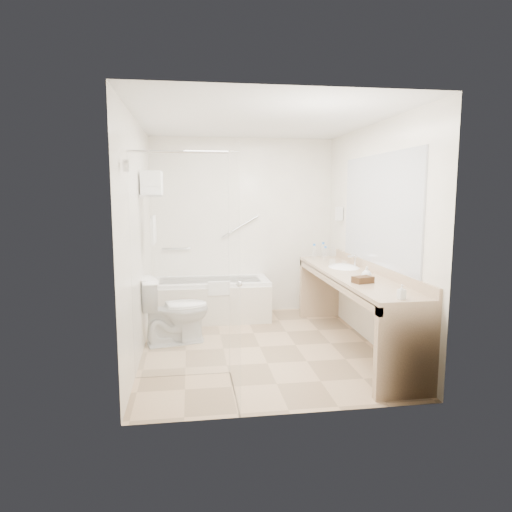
{
  "coord_description": "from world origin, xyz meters",
  "views": [
    {
      "loc": [
        -0.76,
        -4.92,
        1.74
      ],
      "look_at": [
        0.0,
        0.3,
        1.0
      ],
      "focal_mm": 32.0,
      "sensor_mm": 36.0,
      "label": 1
    }
  ],
  "objects": [
    {
      "name": "drinking_glass_near",
      "position": [
        1.04,
        0.19,
        0.89
      ],
      "size": [
        0.07,
        0.07,
        0.08
      ],
      "primitive_type": "cylinder",
      "rotation": [
        0.0,
        0.0,
        -0.13
      ],
      "color": "silver",
      "rests_on": "vanity_counter"
    },
    {
      "name": "soap_bottle_a",
      "position": [
        0.99,
        -1.4,
        0.88
      ],
      "size": [
        0.07,
        0.13,
        0.06
      ],
      "primitive_type": "imported",
      "rotation": [
        0.0,
        0.0,
        0.11
      ],
      "color": "silver",
      "rests_on": "vanity_counter"
    },
    {
      "name": "water_bottle_right",
      "position": [
        0.99,
        0.81,
        0.94
      ],
      "size": [
        0.06,
        0.06,
        0.19
      ],
      "rotation": [
        0.0,
        0.0,
        -0.17
      ],
      "color": "silver",
      "rests_on": "vanity_counter"
    },
    {
      "name": "toilet",
      "position": [
        -0.95,
        0.28,
        0.39
      ],
      "size": [
        0.87,
        0.61,
        0.77
      ],
      "primitive_type": "imported",
      "rotation": [
        0.0,
        0.0,
        1.8
      ],
      "color": "white",
      "rests_on": "floor"
    },
    {
      "name": "bathtub",
      "position": [
        -0.5,
        1.24,
        0.28
      ],
      "size": [
        1.6,
        0.73,
        0.59
      ],
      "color": "white",
      "rests_on": "floor"
    },
    {
      "name": "wall_left",
      "position": [
        -1.3,
        0.0,
        1.25
      ],
      "size": [
        0.1,
        3.2,
        2.5
      ],
      "primitive_type": "cube",
      "color": "white",
      "rests_on": "ground"
    },
    {
      "name": "water_bottle_left",
      "position": [
        1.03,
        1.05,
        0.95
      ],
      "size": [
        0.07,
        0.07,
        0.22
      ],
      "rotation": [
        0.0,
        0.0,
        -0.04
      ],
      "color": "silver",
      "rests_on": "vanity_counter"
    },
    {
      "name": "water_bottle_mid",
      "position": [
        0.88,
        0.94,
        0.95
      ],
      "size": [
        0.06,
        0.06,
        0.21
      ],
      "rotation": [
        0.0,
        0.0,
        0.31
      ],
      "color": "silver",
      "rests_on": "vanity_counter"
    },
    {
      "name": "wall_right",
      "position": [
        1.3,
        0.0,
        1.25
      ],
      "size": [
        0.1,
        3.2,
        2.5
      ],
      "primitive_type": "cube",
      "color": "white",
      "rests_on": "ground"
    },
    {
      "name": "shower_enclosure",
      "position": [
        -0.63,
        -0.93,
        1.07
      ],
      "size": [
        0.96,
        0.91,
        2.11
      ],
      "color": "silver",
      "rests_on": "floor"
    },
    {
      "name": "ceiling",
      "position": [
        0.0,
        0.0,
        2.5
      ],
      "size": [
        2.6,
        3.2,
        0.1
      ],
      "primitive_type": "cube",
      "color": "silver",
      "rests_on": "wall_back"
    },
    {
      "name": "drinking_glass_far",
      "position": [
        0.92,
        0.29,
        0.9
      ],
      "size": [
        0.09,
        0.09,
        0.09
      ],
      "primitive_type": "cylinder",
      "rotation": [
        0.0,
        0.0,
        -0.25
      ],
      "color": "silver",
      "rests_on": "vanity_counter"
    },
    {
      "name": "mirror",
      "position": [
        1.29,
        -0.15,
        1.55
      ],
      "size": [
        0.02,
        2.0,
        1.2
      ],
      "primitive_type": "cube",
      "color": "silver",
      "rests_on": "wall_right"
    },
    {
      "name": "towel_shelf",
      "position": [
        -1.17,
        0.35,
        1.75
      ],
      "size": [
        0.24,
        0.55,
        0.81
      ],
      "color": "silver",
      "rests_on": "wall_left"
    },
    {
      "name": "hairdryer_unit",
      "position": [
        1.25,
        1.05,
        1.45
      ],
      "size": [
        0.08,
        0.1,
        0.18
      ],
      "primitive_type": "cube",
      "color": "silver",
      "rests_on": "wall_right"
    },
    {
      "name": "floor",
      "position": [
        0.0,
        0.0,
        0.0
      ],
      "size": [
        3.2,
        3.2,
        0.0
      ],
      "primitive_type": "plane",
      "color": "tan",
      "rests_on": "ground"
    },
    {
      "name": "soap_bottle_b",
      "position": [
        1.03,
        -0.52,
        0.9
      ],
      "size": [
        0.14,
        0.16,
        0.1
      ],
      "primitive_type": "imported",
      "rotation": [
        0.0,
        0.0,
        -0.32
      ],
      "color": "silver",
      "rests_on": "vanity_counter"
    },
    {
      "name": "wall_back",
      "position": [
        0.0,
        1.6,
        1.25
      ],
      "size": [
        2.6,
        0.1,
        2.5
      ],
      "primitive_type": "cube",
      "color": "white",
      "rests_on": "ground"
    },
    {
      "name": "wall_front",
      "position": [
        0.0,
        -1.6,
        1.25
      ],
      "size": [
        2.6,
        0.1,
        2.5
      ],
      "primitive_type": "cube",
      "color": "white",
      "rests_on": "ground"
    },
    {
      "name": "amenity_basket",
      "position": [
        0.93,
        -0.69,
        0.88
      ],
      "size": [
        0.22,
        0.18,
        0.06
      ],
      "primitive_type": "cube",
      "rotation": [
        0.0,
        0.0,
        0.3
      ],
      "color": "#492F1A",
      "rests_on": "vanity_counter"
    },
    {
      "name": "grab_bar_short",
      "position": [
        -0.95,
        1.56,
        0.95
      ],
      "size": [
        0.4,
        0.03,
        0.03
      ],
      "primitive_type": "cylinder",
      "rotation": [
        0.0,
        1.57,
        0.0
      ],
      "color": "silver",
      "rests_on": "wall_back"
    },
    {
      "name": "vanity_counter",
      "position": [
        1.02,
        -0.15,
        0.64
      ],
      "size": [
        0.55,
        2.7,
        0.95
      ],
      "color": "tan",
      "rests_on": "floor"
    },
    {
      "name": "sink",
      "position": [
        1.05,
        0.25,
        0.82
      ],
      "size": [
        0.4,
        0.52,
        0.14
      ],
      "primitive_type": "ellipsoid",
      "color": "white",
      "rests_on": "vanity_counter"
    },
    {
      "name": "grab_bar_long",
      "position": [
        -0.05,
        1.56,
        1.25
      ],
      "size": [
        0.53,
        0.03,
        0.33
      ],
      "primitive_type": "cylinder",
      "rotation": [
        0.0,
        1.05,
        0.0
      ],
      "color": "silver",
      "rests_on": "wall_back"
    },
    {
      "name": "faucet",
      "position": [
        1.2,
        0.25,
        0.93
      ],
      "size": [
        0.03,
        0.03,
        0.14
      ],
      "primitive_type": "cylinder",
      "color": "silver",
      "rests_on": "vanity_counter"
    }
  ]
}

